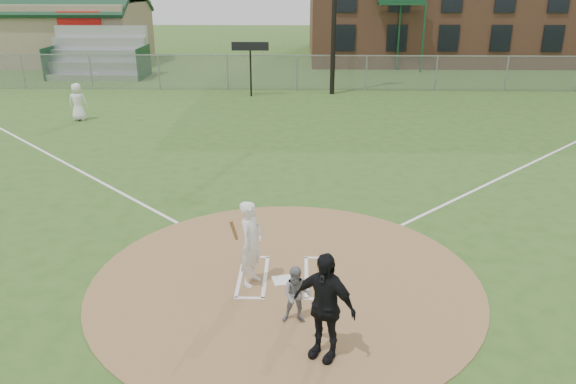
{
  "coord_description": "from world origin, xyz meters",
  "views": [
    {
      "loc": [
        0.32,
        -10.65,
        6.14
      ],
      "look_at": [
        0.0,
        2.0,
        1.3
      ],
      "focal_mm": 35.0,
      "sensor_mm": 36.0,
      "label": 1
    }
  ],
  "objects_px": {
    "home_plate": "(282,280)",
    "catcher": "(297,295)",
    "umpire": "(324,306)",
    "ondeck_player": "(78,102)",
    "batter_at_plate": "(251,243)"
  },
  "relations": [
    {
      "from": "catcher",
      "to": "batter_at_plate",
      "type": "distance_m",
      "value": 1.76
    },
    {
      "from": "ondeck_player",
      "to": "home_plate",
      "type": "bearing_deg",
      "value": 121.45
    },
    {
      "from": "umpire",
      "to": "batter_at_plate",
      "type": "distance_m",
      "value": 2.82
    },
    {
      "from": "home_plate",
      "to": "catcher",
      "type": "xyz_separation_m",
      "value": [
        0.33,
        -1.51,
        0.56
      ]
    },
    {
      "from": "home_plate",
      "to": "ondeck_player",
      "type": "distance_m",
      "value": 17.5
    },
    {
      "from": "batter_at_plate",
      "to": "catcher",
      "type": "bearing_deg",
      "value": -55.4
    },
    {
      "from": "home_plate",
      "to": "catcher",
      "type": "relative_size",
      "value": 0.36
    },
    {
      "from": "umpire",
      "to": "batter_at_plate",
      "type": "bearing_deg",
      "value": 151.01
    },
    {
      "from": "home_plate",
      "to": "catcher",
      "type": "bearing_deg",
      "value": -77.81
    },
    {
      "from": "umpire",
      "to": "ondeck_player",
      "type": "distance_m",
      "value": 20.02
    },
    {
      "from": "catcher",
      "to": "batter_at_plate",
      "type": "bearing_deg",
      "value": 125.31
    },
    {
      "from": "catcher",
      "to": "umpire",
      "type": "distance_m",
      "value": 1.19
    },
    {
      "from": "home_plate",
      "to": "ondeck_player",
      "type": "relative_size",
      "value": 0.24
    },
    {
      "from": "catcher",
      "to": "ondeck_player",
      "type": "bearing_deg",
      "value": 123.2
    },
    {
      "from": "catcher",
      "to": "ondeck_player",
      "type": "distance_m",
      "value": 18.92
    }
  ]
}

